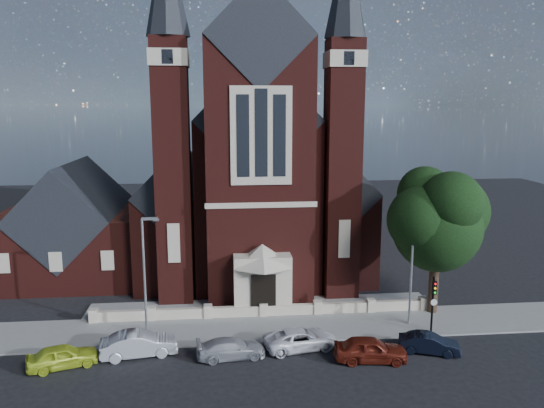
# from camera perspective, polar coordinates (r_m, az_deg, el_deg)

# --- Properties ---
(ground) EXTENTS (120.00, 120.00, 0.00)m
(ground) POSITION_cam_1_polar(r_m,az_deg,el_deg) (47.35, -1.78, -8.08)
(ground) COLOR black
(ground) RESTS_ON ground
(pavement_strip) EXTENTS (60.00, 5.00, 0.12)m
(pavement_strip) POSITION_cam_1_polar(r_m,az_deg,el_deg) (37.58, -0.67, -13.19)
(pavement_strip) COLOR slate
(pavement_strip) RESTS_ON ground
(forecourt_paving) EXTENTS (26.00, 3.00, 0.14)m
(forecourt_paving) POSITION_cam_1_polar(r_m,az_deg,el_deg) (41.26, -1.16, -10.96)
(forecourt_paving) COLOR slate
(forecourt_paving) RESTS_ON ground
(forecourt_wall) EXTENTS (24.00, 0.40, 0.90)m
(forecourt_wall) POSITION_cam_1_polar(r_m,az_deg,el_deg) (39.41, -0.93, -12.03)
(forecourt_wall) COLOR #B0A28C
(forecourt_wall) RESTS_ON ground
(church) EXTENTS (20.01, 34.90, 29.20)m
(church) POSITION_cam_1_polar(r_m,az_deg,el_deg) (53.24, -2.41, 3.06)
(church) COLOR #471713
(church) RESTS_ON ground
(parish_hall) EXTENTS (12.00, 12.20, 10.24)m
(parish_hall) POSITION_cam_1_polar(r_m,az_deg,el_deg) (50.75, -20.40, -2.77)
(parish_hall) COLOR #471713
(parish_hall) RESTS_ON ground
(street_tree) EXTENTS (6.40, 6.60, 10.70)m
(street_tree) POSITION_cam_1_polar(r_m,az_deg,el_deg) (39.58, 17.64, -1.87)
(street_tree) COLOR black
(street_tree) RESTS_ON ground
(street_lamp_left) EXTENTS (1.16, 0.22, 8.09)m
(street_lamp_left) POSITION_cam_1_polar(r_m,az_deg,el_deg) (35.72, -13.45, -6.90)
(street_lamp_left) COLOR gray
(street_lamp_left) RESTS_ON ground
(street_lamp_right) EXTENTS (1.16, 0.22, 8.09)m
(street_lamp_right) POSITION_cam_1_polar(r_m,az_deg,el_deg) (37.70, 14.94, -6.04)
(street_lamp_right) COLOR gray
(street_lamp_right) RESTS_ON ground
(traffic_signal) EXTENTS (0.28, 0.42, 4.00)m
(traffic_signal) POSITION_cam_1_polar(r_m,az_deg,el_deg) (37.27, 16.97, -9.61)
(traffic_signal) COLOR black
(traffic_signal) RESTS_ON ground
(car_lime_van) EXTENTS (4.31, 2.82, 1.37)m
(car_lime_van) POSITION_cam_1_polar(r_m,az_deg,el_deg) (34.53, -21.60, -14.98)
(car_lime_van) COLOR #B7CD29
(car_lime_van) RESTS_ON ground
(car_silver_a) EXTENTS (4.83, 2.37, 1.52)m
(car_silver_a) POSITION_cam_1_polar(r_m,az_deg,el_deg) (34.51, -14.14, -14.41)
(car_silver_a) COLOR #A6A8AE
(car_silver_a) RESTS_ON ground
(car_silver_b) EXTENTS (4.35, 2.15, 1.22)m
(car_silver_b) POSITION_cam_1_polar(r_m,az_deg,el_deg) (33.45, -4.42, -15.22)
(car_silver_b) COLOR #9D9EA4
(car_silver_b) RESTS_ON ground
(car_white_suv) EXTENTS (4.96, 2.97, 1.29)m
(car_white_suv) POSITION_cam_1_polar(r_m,az_deg,el_deg) (34.52, 3.10, -14.28)
(car_white_suv) COLOR white
(car_white_suv) RESTS_ON ground
(car_dark_red) EXTENTS (4.55, 2.25, 1.49)m
(car_dark_red) POSITION_cam_1_polar(r_m,az_deg,el_deg) (33.45, 10.53, -15.12)
(car_dark_red) COLOR #601B10
(car_dark_red) RESTS_ON ground
(car_navy) EXTENTS (3.94, 2.42, 1.23)m
(car_navy) POSITION_cam_1_polar(r_m,az_deg,el_deg) (35.31, 16.55, -14.19)
(car_navy) COLOR black
(car_navy) RESTS_ON ground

